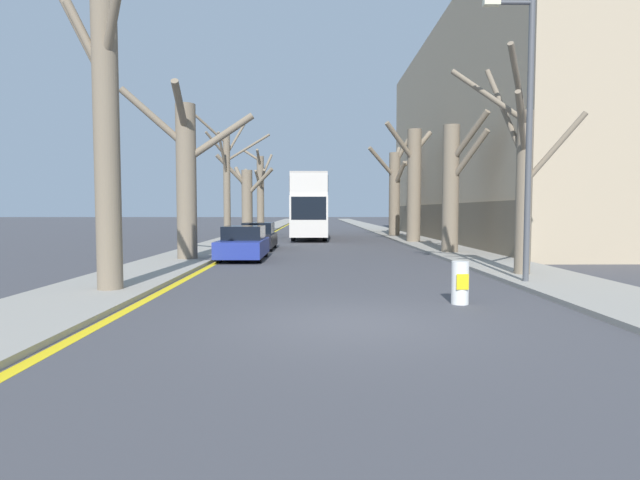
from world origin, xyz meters
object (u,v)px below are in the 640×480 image
street_tree_right_3 (395,188)px  traffic_bollard (460,283)px  double_decker_bus (309,204)px  street_tree_right_1 (452,184)px  street_tree_left_3 (247,199)px  street_tree_right_0 (522,174)px  parked_car_1 (258,237)px  street_tree_left_0 (105,129)px  street_tree_left_2 (227,179)px  street_tree_left_4 (260,190)px  street_tree_left_1 (186,173)px  street_tree_right_2 (414,182)px  parked_car_0 (243,244)px  lamp_post (526,127)px

street_tree_right_3 → traffic_bollard: (-3.11, -28.33, -3.37)m
double_decker_bus → street_tree_right_1: bearing=-62.8°
double_decker_bus → street_tree_left_3: bearing=172.9°
street_tree_right_0 → parked_car_1: 14.94m
street_tree_left_0 → street_tree_right_1: size_ratio=1.30×
street_tree_left_2 → street_tree_left_0: bearing=-90.0°
street_tree_left_0 → street_tree_right_0: street_tree_left_0 is taller
street_tree_left_4 → double_decker_bus: size_ratio=0.75×
street_tree_left_1 → parked_car_1: (2.19, 6.29, -2.93)m
street_tree_right_2 → double_decker_bus: (-6.64, 5.15, -1.30)m
street_tree_right_0 → double_decker_bus: bearing=107.3°
street_tree_left_0 → double_decker_bus: (4.76, 24.39, -1.48)m
street_tree_right_0 → double_decker_bus: (-6.71, 21.52, -0.59)m
street_tree_left_4 → parked_car_0: bearing=-85.5°
street_tree_left_1 → lamp_post: lamp_post is taller
street_tree_right_2 → double_decker_bus: bearing=142.2°
lamp_post → traffic_bollard: size_ratio=8.20×
street_tree_left_1 → street_tree_left_4: (0.21, 25.81, 0.34)m
street_tree_left_1 → street_tree_right_3: bearing=58.6°
street_tree_left_4 → street_tree_right_2: size_ratio=1.04×
street_tree_left_1 → street_tree_right_2: 16.09m
street_tree_left_0 → street_tree_left_3: 25.00m
street_tree_right_3 → traffic_bollard: bearing=-96.3°
street_tree_left_1 → double_decker_bus: (4.83, 16.44, -1.01)m
street_tree_right_0 → parked_car_0: (-9.35, 5.83, -2.51)m
lamp_post → parked_car_1: bearing=124.0°
street_tree_left_0 → traffic_bollard: bearing=-9.9°
street_tree_left_3 → street_tree_left_0: bearing=-90.1°
parked_car_1 → street_tree_right_2: bearing=28.3°
street_tree_left_0 → street_tree_left_1: (-0.07, 7.95, -0.47)m
double_decker_bus → traffic_bollard: (3.60, -25.85, -2.12)m
street_tree_right_3 → parked_car_1: (-9.35, -12.62, -3.18)m
street_tree_left_1 → lamp_post: size_ratio=0.89×
street_tree_left_1 → street_tree_left_3: street_tree_left_1 is taller
street_tree_left_1 → street_tree_left_4: size_ratio=0.89×
street_tree_left_2 → street_tree_right_2: size_ratio=1.09×
street_tree_left_3 → parked_car_1: 11.17m
street_tree_right_3 → double_decker_bus: (-6.71, -2.48, -1.26)m
street_tree_left_1 → street_tree_right_0: 12.61m
street_tree_right_2 → street_tree_right_3: (0.07, 7.63, -0.05)m
street_tree_left_1 → parked_car_1: size_ratio=1.63×
street_tree_right_2 → traffic_bollard: 21.20m
parked_car_1 → lamp_post: bearing=-56.0°
street_tree_left_1 → street_tree_right_0: street_tree_left_1 is taller
street_tree_right_0 → street_tree_left_3: bearing=117.3°
double_decker_bus → street_tree_right_2: bearing=-37.8°
street_tree_left_1 → street_tree_right_2: bearing=44.5°
double_decker_bus → street_tree_left_2: bearing=-122.4°
street_tree_left_3 → street_tree_right_1: (11.55, -13.93, 0.34)m
street_tree_right_0 → street_tree_right_2: size_ratio=0.89×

